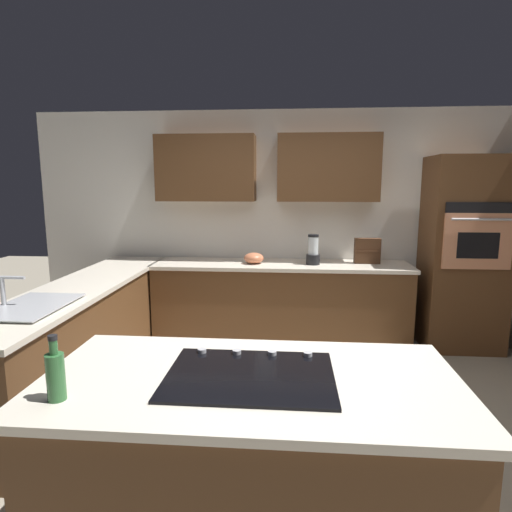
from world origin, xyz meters
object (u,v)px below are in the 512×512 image
wall_oven (464,254)px  oil_bottle (56,374)px  spice_rack (367,251)px  sink_unit (30,306)px  blender (313,252)px  mixing_bowl (254,258)px  cooktop (250,375)px

wall_oven → oil_bottle: wall_oven is taller
spice_rack → sink_unit: bearing=36.3°
sink_unit → blender: size_ratio=2.13×
mixing_bowl → cooktop: bearing=94.7°
blender → spice_rack: size_ratio=1.18×
wall_oven → cooktop: bearing=54.5°
sink_unit → spice_rack: size_ratio=2.50×
wall_oven → blender: size_ratio=6.25×
spice_rack → wall_oven: bearing=175.2°
spice_rack → blender: bearing=10.9°
wall_oven → spice_rack: bearing=-4.8°
blender → cooktop: bearing=81.5°
sink_unit → blender: bearing=-138.3°
cooktop → oil_bottle: bearing=19.8°
sink_unit → mixing_bowl: size_ratio=3.20×
sink_unit → wall_oven: bearing=-152.9°
wall_oven → mixing_bowl: 2.25m
sink_unit → oil_bottle: bearing=126.0°
cooktop → mixing_bowl: (0.23, -2.81, 0.05)m
sink_unit → cooktop: 1.91m
cooktop → oil_bottle: (0.76, 0.28, 0.10)m
wall_oven → spice_rack: 1.00m
cooktop → oil_bottle: size_ratio=2.77×
cooktop → oil_bottle: oil_bottle is taller
cooktop → blender: blender is taller
cooktop → spice_rack: bearing=-109.3°
oil_bottle → mixing_bowl: bearing=-99.8°
wall_oven → oil_bottle: (2.78, 3.11, -0.02)m
spice_rack → oil_bottle: bearing=60.8°
cooktop → blender: size_ratio=2.31×
cooktop → blender: 2.84m
oil_bottle → spice_rack: bearing=-119.2°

